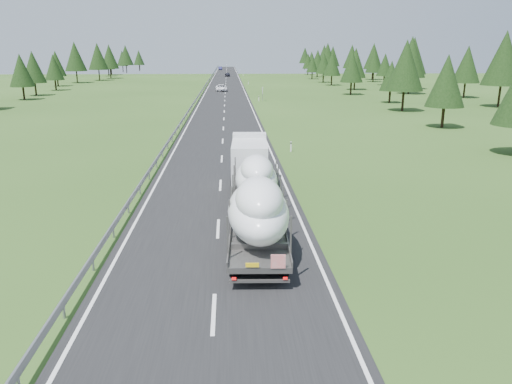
{
  "coord_description": "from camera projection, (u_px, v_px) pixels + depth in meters",
  "views": [
    {
      "loc": [
        0.64,
        -16.21,
        9.16
      ],
      "look_at": [
        2.05,
        9.36,
        1.92
      ],
      "focal_mm": 35.0,
      "sensor_mm": 36.0,
      "label": 1
    }
  ],
  "objects": [
    {
      "name": "road_surface",
      "position": [
        225.0,
        93.0,
        114.12
      ],
      "size": [
        10.0,
        400.0,
        0.02
      ],
      "primitive_type": "cube",
      "color": "black",
      "rests_on": "ground"
    },
    {
      "name": "guardrail",
      "position": [
        202.0,
        90.0,
        113.62
      ],
      "size": [
        0.1,
        400.0,
        0.76
      ],
      "color": "slate",
      "rests_on": "ground"
    },
    {
      "name": "tree_line_right",
      "position": [
        399.0,
        61.0,
        114.76
      ],
      "size": [
        27.59,
        282.83,
        12.61
      ],
      "color": "black",
      "rests_on": "ground"
    },
    {
      "name": "highway_sign",
      "position": [
        262.0,
        91.0,
        94.79
      ],
      "size": [
        0.08,
        0.9,
        2.6
      ],
      "color": "slate",
      "rests_on": "ground"
    },
    {
      "name": "boat_truck",
      "position": [
        255.0,
        186.0,
        27.33
      ],
      "size": [
        3.18,
        18.63,
        3.89
      ],
      "color": "silver",
      "rests_on": "ground"
    },
    {
      "name": "distant_van",
      "position": [
        221.0,
        88.0,
        118.73
      ],
      "size": [
        2.9,
        5.72,
        1.55
      ],
      "primitive_type": "imported",
      "rotation": [
        0.0,
        0.0,
        0.06
      ],
      "color": "white",
      "rests_on": "ground"
    },
    {
      "name": "tree_line_left",
      "position": [
        32.0,
        62.0,
        110.45
      ],
      "size": [
        13.39,
        282.52,
        12.59
      ],
      "color": "black",
      "rests_on": "ground"
    },
    {
      "name": "distant_car_blue",
      "position": [
        220.0,
        68.0,
        255.54
      ],
      "size": [
        2.18,
        5.03,
        1.61
      ],
      "primitive_type": "imported",
      "rotation": [
        0.0,
        0.0,
        0.1
      ],
      "color": "#1B1C4E",
      "rests_on": "ground"
    },
    {
      "name": "marker_posts",
      "position": [
        245.0,
        78.0,
        167.16
      ],
      "size": [
        0.13,
        350.08,
        1.0
      ],
      "color": "silver",
      "rests_on": "ground"
    },
    {
      "name": "ground",
      "position": [
        214.0,
        314.0,
        18.04
      ],
      "size": [
        400.0,
        400.0,
        0.0
      ],
      "primitive_type": "plane",
      "color": "#294818",
      "rests_on": "ground"
    },
    {
      "name": "distant_car_dark",
      "position": [
        227.0,
        74.0,
        187.82
      ],
      "size": [
        2.13,
        4.48,
        1.48
      ],
      "primitive_type": "imported",
      "rotation": [
        0.0,
        0.0,
        -0.09
      ],
      "color": "black",
      "rests_on": "ground"
    }
  ]
}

